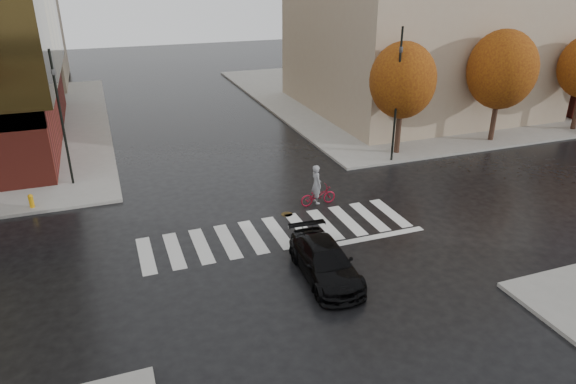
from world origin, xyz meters
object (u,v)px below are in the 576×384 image
fire_hydrant (31,200)px  traffic_light_nw (60,111)px  sedan (325,262)px  cyclist (317,191)px  traffic_light_ne (398,87)px

fire_hydrant → traffic_light_nw: bearing=54.6°
sedan → traffic_light_nw: 15.45m
sedan → cyclist: cyclist is taller
sedan → traffic_light_nw: (-8.76, 12.29, 3.32)m
traffic_light_ne → sedan: bearing=49.8°
cyclist → traffic_light_ne: traffic_light_ne is taller
cyclist → fire_hydrant: bearing=70.4°
sedan → traffic_light_ne: 13.35m
cyclist → traffic_light_nw: (-10.95, 6.50, 3.27)m
cyclist → fire_hydrant: (-12.69, 4.04, -0.17)m
sedan → traffic_light_ne: bearing=51.3°
traffic_light_ne → fire_hydrant: size_ratio=11.19×
sedan → traffic_light_ne: size_ratio=0.59×
fire_hydrant → traffic_light_ne: bearing=-0.7°
traffic_light_ne → fire_hydrant: (-19.00, 0.24, -3.87)m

